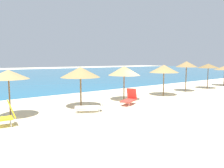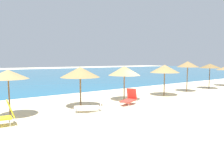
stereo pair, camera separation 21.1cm
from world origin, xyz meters
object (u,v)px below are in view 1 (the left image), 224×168
beach_umbrella_5 (164,69)px  lounge_chair_1 (92,105)px  beach_umbrella_3 (80,72)px  cooler_box (221,93)px  beach_umbrella_7 (208,66)px  beach_umbrella_4 (124,71)px  lounge_chair_0 (129,98)px  beach_umbrella_6 (187,64)px  lounge_chair_4 (1,116)px  beach_umbrella_2 (8,75)px

beach_umbrella_5 → lounge_chair_1: 8.33m
beach_umbrella_3 → cooler_box: size_ratio=6.12×
beach_umbrella_5 → beach_umbrella_3: bearing=-179.9°
beach_umbrella_3 → beach_umbrella_7: beach_umbrella_7 is taller
beach_umbrella_4 → lounge_chair_0: bearing=-115.7°
beach_umbrella_6 → lounge_chair_4: 16.43m
beach_umbrella_2 → lounge_chair_4: (-0.66, -1.44, -1.76)m
beach_umbrella_7 → lounge_chair_4: (-19.96, -1.58, -1.89)m
beach_umbrella_7 → cooler_box: beach_umbrella_7 is taller
beach_umbrella_5 → lounge_chair_4: size_ratio=1.67×
beach_umbrella_6 → lounge_chair_4: (-16.22, -1.66, -2.10)m
beach_umbrella_7 → lounge_chair_1: bearing=-173.8°
beach_umbrella_5 → lounge_chair_1: beach_umbrella_5 is taller
beach_umbrella_4 → beach_umbrella_7: bearing=-0.5°
beach_umbrella_7 → cooler_box: bearing=-136.0°
lounge_chair_1 → beach_umbrella_6: bearing=-51.7°
lounge_chair_4 → cooler_box: 16.87m
lounge_chair_0 → lounge_chair_1: bearing=70.3°
lounge_chair_1 → cooler_box: lounge_chair_1 is taller
beach_umbrella_2 → lounge_chair_0: 7.52m
beach_umbrella_6 → lounge_chair_1: 11.88m
beach_umbrella_2 → beach_umbrella_3: beach_umbrella_3 is taller
beach_umbrella_2 → lounge_chair_1: 4.66m
beach_umbrella_6 → lounge_chair_4: beach_umbrella_6 is taller
beach_umbrella_3 → lounge_chair_1: 2.32m
beach_umbrella_2 → beach_umbrella_7: (19.30, 0.14, 0.13)m
lounge_chair_4 → beach_umbrella_6: bearing=-77.3°
beach_umbrella_7 → cooler_box: 4.93m
beach_umbrella_4 → lounge_chair_0: 2.36m
beach_umbrella_4 → beach_umbrella_5: beach_umbrella_5 is taller
beach_umbrella_4 → lounge_chair_4: (-8.52, -1.67, -1.71)m
beach_umbrella_4 → beach_umbrella_3: bearing=-175.5°
beach_umbrella_3 → beach_umbrella_5: 7.90m
beach_umbrella_3 → lounge_chair_0: bearing=-19.3°
beach_umbrella_4 → beach_umbrella_6: (7.69, -0.01, 0.38)m
beach_umbrella_5 → lounge_chair_4: bearing=-173.7°
lounge_chair_4 → cooler_box: size_ratio=3.71×
beach_umbrella_5 → beach_umbrella_6: beach_umbrella_6 is taller
beach_umbrella_5 → beach_umbrella_7: size_ratio=0.99×
beach_umbrella_4 → lounge_chair_1: (-3.86, -1.77, -1.77)m
lounge_chair_1 → cooler_box: bearing=-66.8°
beach_umbrella_3 → beach_umbrella_4: bearing=4.5°
lounge_chair_0 → lounge_chair_1: 3.22m
lounge_chair_0 → lounge_chair_4: 7.86m
beach_umbrella_4 → beach_umbrella_7: (11.43, -0.09, 0.18)m
beach_umbrella_4 → lounge_chair_4: beach_umbrella_4 is taller
beach_umbrella_2 → beach_umbrella_4: size_ratio=0.98×
cooler_box → beach_umbrella_7: bearing=44.0°
beach_umbrella_6 → beach_umbrella_7: 3.75m
beach_umbrella_2 → beach_umbrella_5: 12.00m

